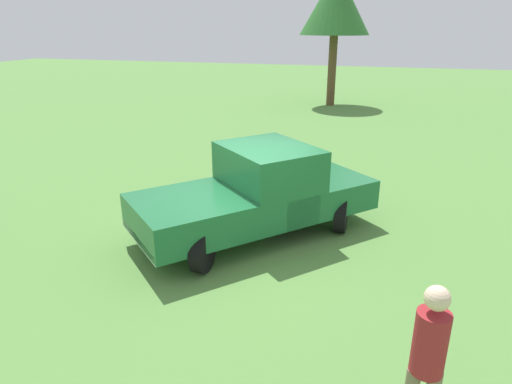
% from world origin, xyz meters
% --- Properties ---
extents(ground_plane, '(80.00, 80.00, 0.00)m').
position_xyz_m(ground_plane, '(0.00, 0.00, 0.00)').
color(ground_plane, '#54843D').
extents(pickup_truck, '(4.84, 4.67, 1.79)m').
position_xyz_m(pickup_truck, '(0.38, -0.14, 0.92)').
color(pickup_truck, black).
rests_on(pickup_truck, ground_plane).
extents(person_bystander, '(0.36, 0.36, 1.82)m').
position_xyz_m(person_bystander, '(-3.91, -3.00, 1.04)').
color(person_bystander, '#7A6B51').
rests_on(person_bystander, ground_plane).
extents(tree_far_center, '(3.45, 3.45, 6.53)m').
position_xyz_m(tree_far_center, '(16.27, 0.62, 4.96)').
color(tree_far_center, brown).
rests_on(tree_far_center, ground_plane).
extents(traffic_cone, '(0.32, 0.32, 0.55)m').
position_xyz_m(traffic_cone, '(3.98, 1.03, 0.28)').
color(traffic_cone, orange).
rests_on(traffic_cone, ground_plane).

